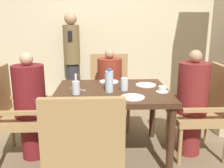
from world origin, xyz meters
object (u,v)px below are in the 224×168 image
teacup_with_saucer (162,89)px  water_bottle (109,81)px  glass_tall_far (108,80)px  plate_main_right (109,82)px  diner_in_right_chair (192,102)px  plate_main_left (133,97)px  diner_in_far_chair (110,88)px  chair_right_side (205,107)px  chair_near_corner (85,152)px  glass_tall_near (124,84)px  chair_left_side (16,110)px  chair_far_side (109,87)px  standing_host (72,57)px  plate_dessert_center (146,85)px  glass_tall_mid (76,88)px  diner_in_left_chair (30,105)px

teacup_with_saucer → water_bottle: (-0.53, 0.03, 0.08)m
teacup_with_saucer → glass_tall_far: 0.59m
plate_main_right → glass_tall_far: (-0.02, -0.18, 0.06)m
diner_in_right_chair → plate_main_right: diner_in_right_chair is taller
plate_main_left → plate_main_right: bearing=107.7°
diner_in_far_chair → chair_right_side: 1.24m
plate_main_right → glass_tall_far: bearing=-94.9°
chair_near_corner → glass_tall_near: bearing=67.6°
diner_in_right_chair → plate_main_right: bearing=158.9°
chair_left_side → plate_main_right: bearing=19.0°
diner_in_far_chair → chair_far_side: bearing=90.0°
standing_host → glass_tall_far: bearing=-69.8°
chair_far_side → plate_dessert_center: 0.84m
plate_main_right → glass_tall_far: size_ratio=1.74×
chair_right_side → chair_near_corner: bearing=-144.2°
glass_tall_near → chair_left_side: bearing=178.9°
glass_tall_far → teacup_with_saucer: bearing=-26.1°
teacup_with_saucer → glass_tall_near: size_ratio=0.97×
chair_left_side → water_bottle: chair_left_side is taller
diner_in_right_chair → glass_tall_mid: bearing=-173.3°
diner_in_left_chair → glass_tall_near: 0.99m
diner_in_left_chair → glass_tall_far: diner_in_left_chair is taller
plate_dessert_center → glass_tall_near: (-0.25, -0.18, 0.06)m
diner_in_left_chair → plate_main_right: 0.90m
diner_in_left_chair → glass_tall_mid: 0.55m
chair_right_side → standing_host: 2.32m
teacup_with_saucer → plate_main_right: bearing=139.8°
diner_in_far_chair → glass_tall_far: bearing=-93.7°
plate_main_right → glass_tall_mid: 0.58m
diner_in_left_chair → plate_dessert_center: 1.24m
chair_right_side → standing_host: (-1.58, 1.66, 0.32)m
plate_main_left → water_bottle: bearing=134.6°
diner_in_left_chair → chair_far_side: (0.85, 0.88, -0.05)m
chair_far_side → plate_dessert_center: size_ratio=4.38×
chair_left_side → glass_tall_near: size_ratio=7.64×
diner_in_left_chair → standing_host: 1.70m
chair_left_side → glass_tall_far: bearing=9.4°
standing_host → plate_main_right: standing_host is taller
standing_host → water_bottle: standing_host is taller
diner_in_right_chair → glass_tall_near: bearing=-178.4°
chair_right_side → glass_tall_far: size_ratio=7.64×
chair_far_side → diner_in_right_chair: size_ratio=0.85×
diner_in_right_chair → plate_main_left: 0.74m
glass_tall_near → standing_host: bearing=113.0°
standing_host → plate_main_right: 1.45m
plate_main_left → teacup_with_saucer: bearing=29.7°
plate_main_left → glass_tall_far: glass_tall_far is taller
chair_near_corner → teacup_with_saucer: chair_near_corner is taller
diner_in_far_chair → glass_tall_mid: 0.98m
plate_dessert_center → teacup_with_saucer: bearing=-66.2°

